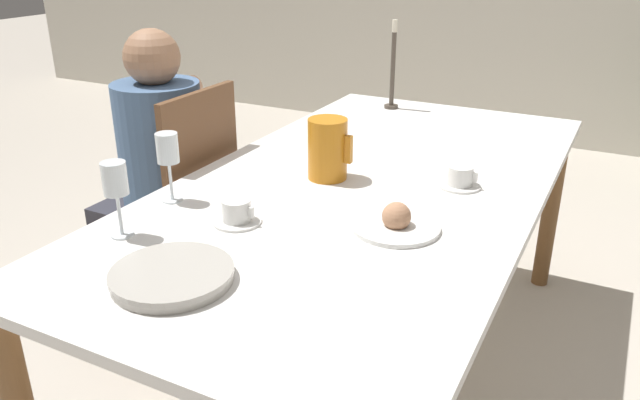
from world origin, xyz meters
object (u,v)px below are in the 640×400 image
(wine_glass_juice, at_px, (115,183))
(teacup_across, at_px, (460,178))
(chair_person_side, at_px, (181,216))
(person_seated, at_px, (157,164))
(candlestick_tall, at_px, (393,74))
(wine_glass_water, at_px, (168,151))
(serving_tray, at_px, (172,276))
(teacup_near_person, at_px, (237,213))
(red_pitcher, at_px, (327,149))
(bread_plate, at_px, (396,223))

(wine_glass_juice, distance_m, teacup_across, 0.99)
(chair_person_side, height_order, person_seated, person_seated)
(teacup_across, distance_m, candlestick_tall, 0.94)
(wine_glass_water, xyz_separation_m, serving_tray, (0.30, -0.36, -0.13))
(wine_glass_water, bearing_deg, teacup_near_person, -8.67)
(teacup_near_person, bearing_deg, person_seated, 148.03)
(person_seated, height_order, red_pitcher, person_seated)
(chair_person_side, height_order, wine_glass_water, chair_person_side)
(red_pitcher, xyz_separation_m, bread_plate, (0.32, -0.25, -0.08))
(person_seated, height_order, serving_tray, person_seated)
(person_seated, bearing_deg, red_pitcher, -88.28)
(person_seated, xyz_separation_m, teacup_across, (1.07, 0.14, 0.09))
(wine_glass_juice, distance_m, candlestick_tall, 1.50)
(person_seated, bearing_deg, bread_plate, -102.89)
(candlestick_tall, bearing_deg, red_pitcher, -81.42)
(red_pitcher, distance_m, wine_glass_water, 0.48)
(wine_glass_juice, distance_m, serving_tray, 0.32)
(red_pitcher, bearing_deg, wine_glass_juice, -114.80)
(person_seated, height_order, wine_glass_water, person_seated)
(red_pitcher, relative_size, teacup_near_person, 1.46)
(wine_glass_water, bearing_deg, candlestick_tall, 81.95)
(teacup_across, xyz_separation_m, bread_plate, (-0.06, -0.37, -0.01))
(red_pitcher, relative_size, wine_glass_water, 0.95)
(person_seated, bearing_deg, serving_tray, -136.70)
(wine_glass_water, xyz_separation_m, wine_glass_juice, (0.03, -0.24, -0.01))
(person_seated, xyz_separation_m, wine_glass_water, (0.37, -0.35, 0.21))
(chair_person_side, bearing_deg, wine_glass_juice, -152.07)
(person_seated, height_order, teacup_across, person_seated)
(wine_glass_water, height_order, wine_glass_juice, wine_glass_water)
(person_seated, relative_size, wine_glass_water, 5.80)
(wine_glass_juice, bearing_deg, candlestick_tall, 84.50)
(candlestick_tall, bearing_deg, bread_plate, -68.11)
(serving_tray, bearing_deg, wine_glass_water, 129.64)
(teacup_across, bearing_deg, red_pitcher, -163.26)
(teacup_near_person, distance_m, bread_plate, 0.42)
(chair_person_side, distance_m, serving_tray, 0.93)
(chair_person_side, xyz_separation_m, wine_glass_juice, (0.30, -0.57, 0.39))
(person_seated, xyz_separation_m, red_pitcher, (0.68, 0.02, 0.15))
(wine_glass_water, xyz_separation_m, teacup_near_person, (0.25, -0.04, -0.12))
(wine_glass_water, distance_m, teacup_across, 0.86)
(chair_person_side, xyz_separation_m, serving_tray, (0.57, -0.70, 0.26))
(wine_glass_water, relative_size, teacup_near_person, 1.54)
(serving_tray, bearing_deg, teacup_across, 64.31)
(red_pitcher, relative_size, bread_plate, 0.83)
(person_seated, bearing_deg, teacup_near_person, -121.97)
(red_pitcher, relative_size, serving_tray, 0.70)
(person_seated, distance_m, wine_glass_juice, 0.73)
(teacup_across, bearing_deg, teacup_near_person, -130.94)
(wine_glass_juice, height_order, teacup_near_person, wine_glass_juice)
(person_seated, bearing_deg, wine_glass_juice, -145.43)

